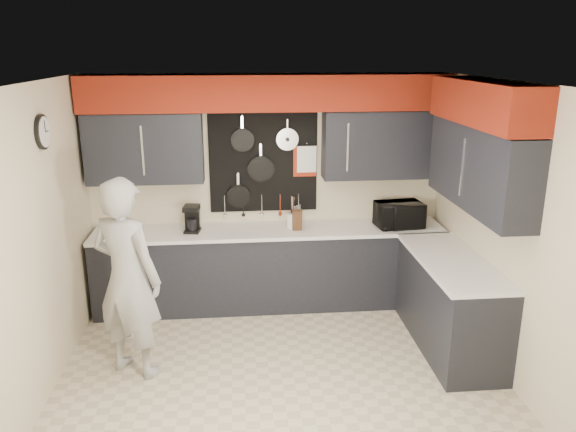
{
  "coord_description": "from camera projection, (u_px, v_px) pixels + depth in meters",
  "views": [
    {
      "loc": [
        -0.36,
        -4.5,
        2.87
      ],
      "look_at": [
        0.11,
        0.5,
        1.35
      ],
      "focal_mm": 35.0,
      "sensor_mm": 36.0,
      "label": 1
    }
  ],
  "objects": [
    {
      "name": "back_wall_assembly",
      "position": [
        269.0,
        129.0,
        6.1
      ],
      "size": [
        4.0,
        0.36,
        2.6
      ],
      "color": "beige",
      "rests_on": "ground"
    },
    {
      "name": "utensil_crock",
      "position": [
        292.0,
        220.0,
        6.3
      ],
      "size": [
        0.12,
        0.12,
        0.16
      ],
      "primitive_type": "cylinder",
      "color": "white",
      "rests_on": "base_cabinets"
    },
    {
      "name": "base_cabinets",
      "position": [
        317.0,
        276.0,
        6.14
      ],
      "size": [
        3.95,
        2.2,
        0.92
      ],
      "color": "black",
      "rests_on": "ground"
    },
    {
      "name": "left_wall_assembly",
      "position": [
        38.0,
        242.0,
        4.6
      ],
      "size": [
        0.05,
        3.5,
        2.6
      ],
      "color": "beige",
      "rests_on": "ground"
    },
    {
      "name": "coffee_maker",
      "position": [
        192.0,
        218.0,
        6.14
      ],
      "size": [
        0.19,
        0.22,
        0.3
      ],
      "rotation": [
        0.0,
        0.0,
        -0.13
      ],
      "color": "black",
      "rests_on": "base_cabinets"
    },
    {
      "name": "right_wall_assembly",
      "position": [
        484.0,
        155.0,
        5.01
      ],
      "size": [
        0.36,
        3.5,
        2.6
      ],
      "color": "beige",
      "rests_on": "ground"
    },
    {
      "name": "person",
      "position": [
        127.0,
        279.0,
        4.92
      ],
      "size": [
        0.8,
        0.71,
        1.84
      ],
      "primitive_type": "imported",
      "rotation": [
        0.0,
        0.0,
        2.64
      ],
      "color": "#9E9D9B",
      "rests_on": "ground"
    },
    {
      "name": "knife_block",
      "position": [
        297.0,
        220.0,
        6.21
      ],
      "size": [
        0.1,
        0.1,
        0.23
      ],
      "primitive_type": "cube",
      "rotation": [
        0.0,
        0.0,
        -0.01
      ],
      "color": "#382511",
      "rests_on": "base_cabinets"
    },
    {
      "name": "ground",
      "position": [
        281.0,
        372.0,
        5.15
      ],
      "size": [
        4.0,
        4.0,
        0.0
      ],
      "primitive_type": "plane",
      "color": "beige",
      "rests_on": "ground"
    },
    {
      "name": "microwave",
      "position": [
        399.0,
        215.0,
        6.3
      ],
      "size": [
        0.54,
        0.4,
        0.28
      ],
      "primitive_type": "imported",
      "rotation": [
        0.0,
        0.0,
        0.12
      ],
      "color": "black",
      "rests_on": "base_cabinets"
    }
  ]
}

